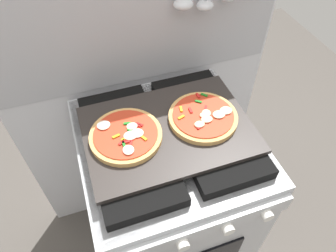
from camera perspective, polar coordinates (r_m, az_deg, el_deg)
The scene contains 6 objects.
ground_plane at distance 1.80m, azimuth 0.00°, elevation -20.01°, with size 4.00×4.00×0.00m, color #4C4742.
kitchen_backsplash at distance 1.33m, azimuth -4.63°, elevation 6.28°, with size 1.10×0.09×1.55m.
stove at distance 1.39m, azimuth 0.02°, elevation -13.20°, with size 0.60×0.64×0.90m.
baking_tray at distance 1.01m, azimuth 0.00°, elevation -0.68°, with size 0.54×0.38×0.02m, color #2D2826.
pizza_left at distance 0.98m, azimuth -7.74°, elevation -1.70°, with size 0.23×0.23×0.03m.
pizza_right at distance 1.03m, azimuth 6.46°, elevation 1.81°, with size 0.23×0.23×0.03m.
Camera 1 is at (-0.22, -0.63, 1.67)m, focal length 33.25 mm.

